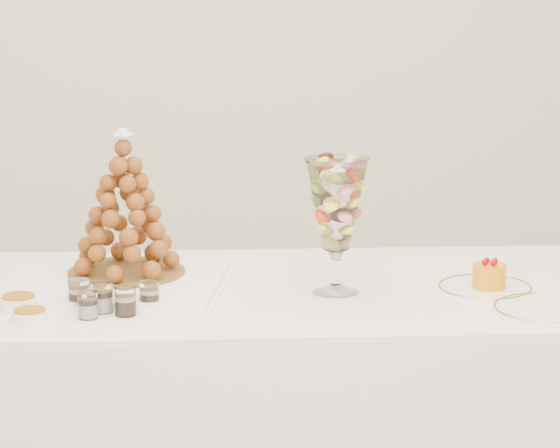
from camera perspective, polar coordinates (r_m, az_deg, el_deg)
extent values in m
cube|color=silver|center=(1.17, 8.48, -2.53)|extent=(4.50, 0.04, 2.80)
cube|color=white|center=(3.52, -0.90, -9.02)|extent=(2.08, 0.89, 0.77)
cube|color=white|center=(3.39, -0.92, -2.88)|extent=(2.07, 0.89, 0.01)
cube|color=white|center=(3.43, -7.28, -2.55)|extent=(0.63, 0.52, 0.02)
cylinder|color=white|center=(3.36, 2.41, -2.77)|extent=(0.12, 0.12, 0.02)
cylinder|color=white|center=(3.35, 2.42, -1.92)|extent=(0.03, 0.03, 0.08)
sphere|color=white|center=(3.33, 2.42, -1.23)|extent=(0.04, 0.04, 0.04)
cylinder|color=white|center=(3.41, 8.81, -2.77)|extent=(0.25, 0.25, 0.01)
cylinder|color=white|center=(3.25, 11.37, -3.65)|extent=(0.26, 0.26, 0.01)
cylinder|color=white|center=(3.26, -8.65, -2.97)|extent=(0.06, 0.06, 0.07)
cylinder|color=white|center=(3.21, -7.66, -3.15)|extent=(0.07, 0.07, 0.07)
cylinder|color=white|center=(3.23, -5.65, -3.04)|extent=(0.06, 0.06, 0.07)
cylinder|color=white|center=(3.17, -8.27, -3.47)|extent=(0.05, 0.05, 0.06)
cylinder|color=white|center=(3.18, -6.67, -3.33)|extent=(0.06, 0.06, 0.07)
cylinder|color=white|center=(3.28, -11.18, -3.33)|extent=(0.09, 0.09, 0.03)
cylinder|color=white|center=(3.17, -10.72, -3.91)|extent=(0.08, 0.08, 0.03)
cylinder|color=brown|center=(3.49, -6.62, -2.06)|extent=(0.31, 0.31, 0.01)
cone|color=brown|center=(3.44, -6.70, 0.95)|extent=(0.27, 0.27, 0.37)
sphere|color=white|center=(3.41, -6.78, 3.80)|extent=(0.04, 0.04, 0.04)
cylinder|color=orange|center=(3.39, 8.99, -2.22)|extent=(0.09, 0.09, 0.06)
sphere|color=#960509|center=(3.39, 9.24, -1.58)|extent=(0.02, 0.02, 0.02)
sphere|color=#960509|center=(3.39, 8.89, -1.54)|extent=(0.02, 0.02, 0.02)
sphere|color=#960509|center=(3.37, 8.80, -1.63)|extent=(0.02, 0.02, 0.02)
sphere|color=#960509|center=(3.37, 9.15, -1.66)|extent=(0.02, 0.02, 0.02)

